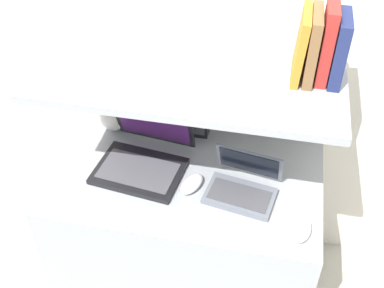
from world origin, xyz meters
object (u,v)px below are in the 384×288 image
(table_lamp, at_px, (111,89))
(laptop_large, at_px, (144,153))
(laptop_small, at_px, (243,185))
(second_mouse, at_px, (302,230))
(router_box, at_px, (196,119))
(book_red, at_px, (327,43))
(book_navy, at_px, (339,49))
(computer_mouse, at_px, (192,184))
(book_orange, at_px, (301,45))
(book_brown, at_px, (313,46))

(table_lamp, bearing_deg, laptop_large, -47.02)
(laptop_small, xyz_separation_m, second_mouse, (0.22, -0.15, -0.02))
(router_box, xyz_separation_m, book_red, (0.44, -0.17, 0.49))
(book_navy, bearing_deg, second_mouse, -94.99)
(computer_mouse, distance_m, book_navy, 0.70)
(book_orange, bearing_deg, laptop_large, -172.82)
(book_brown, bearing_deg, book_orange, 180.00)
(laptop_large, distance_m, book_navy, 0.80)
(second_mouse, bearing_deg, router_box, 134.91)
(computer_mouse, distance_m, router_box, 0.33)
(computer_mouse, relative_size, second_mouse, 1.08)
(book_orange, bearing_deg, book_red, 0.00)
(book_brown, bearing_deg, second_mouse, -79.00)
(book_navy, xyz_separation_m, book_red, (-0.04, 0.00, 0.02))
(computer_mouse, distance_m, book_orange, 0.63)
(book_navy, relative_size, book_brown, 0.98)
(router_box, height_order, book_brown, book_brown)
(book_brown, xyz_separation_m, book_orange, (-0.03, 0.00, -0.00))
(table_lamp, xyz_separation_m, router_box, (0.34, 0.04, -0.13))
(laptop_large, distance_m, computer_mouse, 0.23)
(laptop_small, height_order, book_red, book_red)
(computer_mouse, xyz_separation_m, router_box, (-0.05, 0.32, 0.05))
(table_lamp, height_order, second_mouse, table_lamp)
(computer_mouse, relative_size, book_brown, 0.59)
(laptop_large, distance_m, second_mouse, 0.65)
(computer_mouse, relative_size, book_navy, 0.61)
(table_lamp, bearing_deg, router_box, 6.96)
(book_navy, height_order, book_brown, book_brown)
(laptop_small, distance_m, book_orange, 0.54)
(second_mouse, bearing_deg, computer_mouse, 161.68)
(laptop_large, bearing_deg, book_red, 6.28)
(laptop_large, bearing_deg, second_mouse, -19.88)
(table_lamp, height_order, book_navy, book_navy)
(second_mouse, relative_size, router_box, 0.92)
(laptop_small, bearing_deg, book_brown, 40.09)
(second_mouse, distance_m, book_navy, 0.60)
(laptop_small, bearing_deg, second_mouse, -34.30)
(book_orange, bearing_deg, computer_mouse, -154.20)
(computer_mouse, height_order, book_navy, book_navy)
(computer_mouse, relative_size, book_orange, 0.60)
(second_mouse, height_order, book_navy, book_navy)
(book_navy, bearing_deg, router_box, 160.52)
(book_brown, bearing_deg, router_box, 156.96)
(laptop_large, relative_size, computer_mouse, 2.74)
(router_box, height_order, book_orange, book_orange)
(table_lamp, height_order, router_box, table_lamp)
(computer_mouse, relative_size, router_box, 0.99)
(laptop_large, distance_m, book_red, 0.78)
(table_lamp, bearing_deg, second_mouse, -27.66)
(laptop_large, distance_m, book_brown, 0.74)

